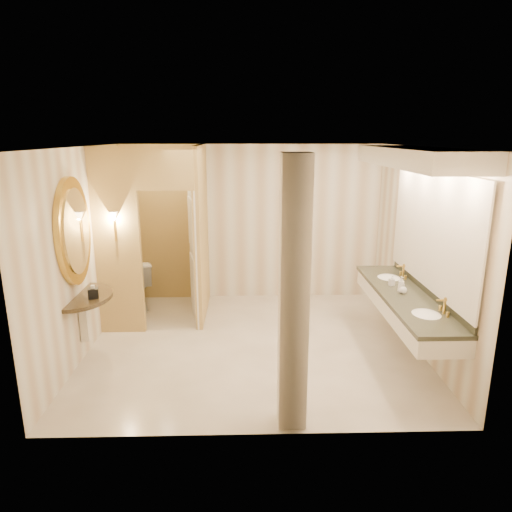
# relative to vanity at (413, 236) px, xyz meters

# --- Properties ---
(floor) EXTENTS (4.50, 4.50, 0.00)m
(floor) POSITION_rel_vanity_xyz_m (-1.98, 0.40, -1.63)
(floor) COLOR #F0E3CF
(floor) RESTS_ON ground
(ceiling) EXTENTS (4.50, 4.50, 0.00)m
(ceiling) POSITION_rel_vanity_xyz_m (-1.98, 0.40, 1.07)
(ceiling) COLOR white
(ceiling) RESTS_ON wall_back
(wall_back) EXTENTS (4.50, 0.02, 2.70)m
(wall_back) POSITION_rel_vanity_xyz_m (-1.98, 2.40, -0.28)
(wall_back) COLOR silver
(wall_back) RESTS_ON floor
(wall_front) EXTENTS (4.50, 0.02, 2.70)m
(wall_front) POSITION_rel_vanity_xyz_m (-1.98, -1.60, -0.28)
(wall_front) COLOR silver
(wall_front) RESTS_ON floor
(wall_left) EXTENTS (0.02, 4.00, 2.70)m
(wall_left) POSITION_rel_vanity_xyz_m (-4.23, 0.40, -0.28)
(wall_left) COLOR silver
(wall_left) RESTS_ON floor
(wall_right) EXTENTS (0.02, 4.00, 2.70)m
(wall_right) POSITION_rel_vanity_xyz_m (0.27, 0.40, -0.28)
(wall_right) COLOR silver
(wall_right) RESTS_ON floor
(toilet_closet) EXTENTS (1.50, 1.55, 2.70)m
(toilet_closet) POSITION_rel_vanity_xyz_m (-3.09, 1.37, -0.24)
(toilet_closet) COLOR tan
(toilet_closet) RESTS_ON floor
(wall_sconce) EXTENTS (0.14, 0.14, 0.42)m
(wall_sconce) POSITION_rel_vanity_xyz_m (-3.90, 0.83, 0.10)
(wall_sconce) COLOR gold
(wall_sconce) RESTS_ON toilet_closet
(vanity) EXTENTS (0.75, 2.74, 2.09)m
(vanity) POSITION_rel_vanity_xyz_m (0.00, 0.00, 0.00)
(vanity) COLOR silver
(vanity) RESTS_ON floor
(console_shelf) EXTENTS (1.03, 1.03, 1.97)m
(console_shelf) POSITION_rel_vanity_xyz_m (-4.19, 0.06, -0.28)
(console_shelf) COLOR black
(console_shelf) RESTS_ON floor
(pillar) EXTENTS (0.28, 0.28, 2.70)m
(pillar) POSITION_rel_vanity_xyz_m (-1.63, -1.40, -0.28)
(pillar) COLOR silver
(pillar) RESTS_ON floor
(tissue_box) EXTENTS (0.15, 0.15, 0.12)m
(tissue_box) POSITION_rel_vanity_xyz_m (-3.99, -0.05, -0.69)
(tissue_box) COLOR black
(tissue_box) RESTS_ON console_shelf
(toilet) EXTENTS (0.69, 0.92, 0.84)m
(toilet) POSITION_rel_vanity_xyz_m (-3.93, 1.93, -1.21)
(toilet) COLOR white
(toilet) RESTS_ON floor
(soap_bottle_a) EXTENTS (0.08, 0.08, 0.14)m
(soap_bottle_a) POSITION_rel_vanity_xyz_m (-0.11, 0.33, -0.68)
(soap_bottle_a) COLOR beige
(soap_bottle_a) RESTS_ON vanity
(soap_bottle_b) EXTENTS (0.13, 0.13, 0.13)m
(soap_bottle_b) POSITION_rel_vanity_xyz_m (-0.06, 0.02, -0.69)
(soap_bottle_b) COLOR silver
(soap_bottle_b) RESTS_ON vanity
(soap_bottle_c) EXTENTS (0.10, 0.10, 0.21)m
(soap_bottle_c) POSITION_rel_vanity_xyz_m (-0.08, 0.05, -0.65)
(soap_bottle_c) COLOR #C6B28C
(soap_bottle_c) RESTS_ON vanity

